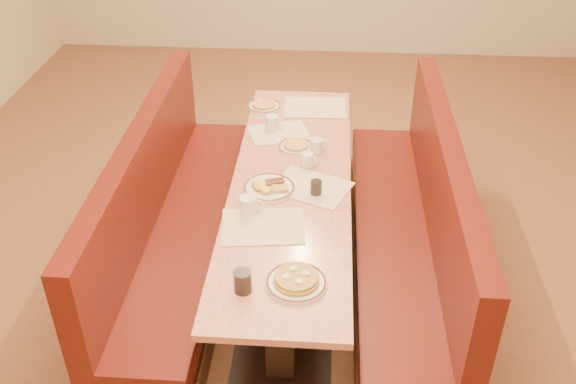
# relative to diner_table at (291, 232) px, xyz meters

# --- Properties ---
(ground) EXTENTS (8.00, 8.00, 0.00)m
(ground) POSITION_rel_diner_table_xyz_m (0.00, 0.00, -0.37)
(ground) COLOR #9E6647
(ground) RESTS_ON ground
(diner_table) EXTENTS (0.70, 2.50, 0.75)m
(diner_table) POSITION_rel_diner_table_xyz_m (0.00, 0.00, 0.00)
(diner_table) COLOR black
(diner_table) RESTS_ON ground
(booth_left) EXTENTS (0.55, 2.50, 1.05)m
(booth_left) POSITION_rel_diner_table_xyz_m (-0.73, 0.00, -0.01)
(booth_left) COLOR #4C3326
(booth_left) RESTS_ON ground
(booth_right) EXTENTS (0.55, 2.50, 1.05)m
(booth_right) POSITION_rel_diner_table_xyz_m (0.73, 0.00, -0.01)
(booth_right) COLOR #4C3326
(booth_right) RESTS_ON ground
(placemat_near_left) EXTENTS (0.47, 0.38, 0.00)m
(placemat_near_left) POSITION_rel_diner_table_xyz_m (-0.12, -0.45, 0.38)
(placemat_near_left) COLOR beige
(placemat_near_left) RESTS_ON diner_table
(placemat_near_right) EXTENTS (0.52, 0.46, 0.00)m
(placemat_near_right) POSITION_rel_diner_table_xyz_m (0.12, -0.05, 0.38)
(placemat_near_right) COLOR beige
(placemat_near_right) RESTS_ON diner_table
(placemat_far_left) EXTENTS (0.45, 0.39, 0.00)m
(placemat_far_left) POSITION_rel_diner_table_xyz_m (-0.12, 0.59, 0.38)
(placemat_far_left) COLOR beige
(placemat_far_left) RESTS_ON diner_table
(placemat_far_right) EXTENTS (0.45, 0.35, 0.00)m
(placemat_far_right) POSITION_rel_diner_table_xyz_m (0.11, 0.98, 0.38)
(placemat_far_right) COLOR beige
(placemat_far_right) RESTS_ON diner_table
(pancake_plate) EXTENTS (0.29, 0.29, 0.07)m
(pancake_plate) POSITION_rel_diner_table_xyz_m (0.08, -0.89, 0.40)
(pancake_plate) COLOR silver
(pancake_plate) RESTS_ON diner_table
(eggs_plate) EXTENTS (0.30, 0.30, 0.06)m
(eggs_plate) POSITION_rel_diner_table_xyz_m (-0.12, -0.10, 0.39)
(eggs_plate) COLOR silver
(eggs_plate) RESTS_ON diner_table
(extra_plate_mid) EXTENTS (0.23, 0.23, 0.05)m
(extra_plate_mid) POSITION_rel_diner_table_xyz_m (0.00, 0.39, 0.39)
(extra_plate_mid) COLOR silver
(extra_plate_mid) RESTS_ON diner_table
(extra_plate_far) EXTENTS (0.24, 0.24, 0.05)m
(extra_plate_far) POSITION_rel_diner_table_xyz_m (-0.26, 0.96, 0.39)
(extra_plate_far) COLOR silver
(extra_plate_far) RESTS_ON diner_table
(coffee_mug_a) EXTENTS (0.11, 0.08, 0.09)m
(coffee_mug_a) POSITION_rel_diner_table_xyz_m (0.09, 0.19, 0.42)
(coffee_mug_a) COLOR silver
(coffee_mug_a) RESTS_ON diner_table
(coffee_mug_b) EXTENTS (0.13, 0.09, 0.10)m
(coffee_mug_b) POSITION_rel_diner_table_xyz_m (-0.21, -0.33, 0.43)
(coffee_mug_b) COLOR silver
(coffee_mug_b) RESTS_ON diner_table
(coffee_mug_c) EXTENTS (0.11, 0.08, 0.09)m
(coffee_mug_c) POSITION_rel_diner_table_xyz_m (0.14, 0.37, 0.42)
(coffee_mug_c) COLOR silver
(coffee_mug_c) RESTS_ON diner_table
(coffee_mug_d) EXTENTS (0.13, 0.09, 0.10)m
(coffee_mug_d) POSITION_rel_diner_table_xyz_m (-0.17, 0.65, 0.43)
(coffee_mug_d) COLOR silver
(coffee_mug_d) RESTS_ON diner_table
(soda_tumbler_near) EXTENTS (0.08, 0.08, 0.12)m
(soda_tumbler_near) POSITION_rel_diner_table_xyz_m (-0.16, -0.95, 0.43)
(soda_tumbler_near) COLOR black
(soda_tumbler_near) RESTS_ON diner_table
(soda_tumbler_mid) EXTENTS (0.06, 0.06, 0.09)m
(soda_tumbler_mid) POSITION_rel_diner_table_xyz_m (0.15, -0.12, 0.42)
(soda_tumbler_mid) COLOR black
(soda_tumbler_mid) RESTS_ON diner_table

